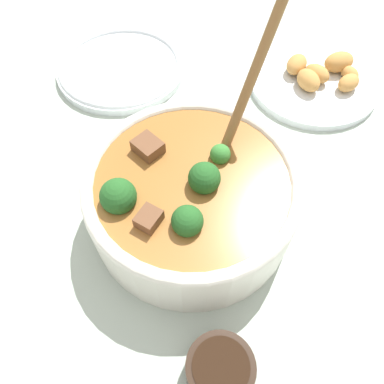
{
  "coord_description": "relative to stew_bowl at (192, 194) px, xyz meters",
  "views": [
    {
      "loc": [
        0.25,
        0.02,
        0.44
      ],
      "look_at": [
        0.0,
        0.0,
        0.06
      ],
      "focal_mm": 35.0,
      "sensor_mm": 36.0,
      "label": 1
    }
  ],
  "objects": [
    {
      "name": "ground_plane",
      "position": [
        -0.0,
        0.0,
        -0.05
      ],
      "size": [
        4.0,
        4.0,
        0.0
      ],
      "primitive_type": "plane",
      "color": "#ADBCAD"
    },
    {
      "name": "stew_bowl",
      "position": [
        0.0,
        0.0,
        0.0
      ],
      "size": [
        0.26,
        0.26,
        0.24
      ],
      "color": "white",
      "rests_on": "ground_plane"
    },
    {
      "name": "condiment_bowl",
      "position": [
        0.19,
        0.04,
        -0.03
      ],
      "size": [
        0.07,
        0.07,
        0.04
      ],
      "color": "black",
      "rests_on": "ground_plane"
    },
    {
      "name": "empty_plate",
      "position": [
        -0.29,
        -0.15,
        -0.04
      ],
      "size": [
        0.23,
        0.23,
        0.02
      ],
      "color": "white",
      "rests_on": "ground_plane"
    },
    {
      "name": "food_plate",
      "position": [
        -0.28,
        0.19,
        -0.04
      ],
      "size": [
        0.22,
        0.22,
        0.04
      ],
      "color": "white",
      "rests_on": "ground_plane"
    }
  ]
}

